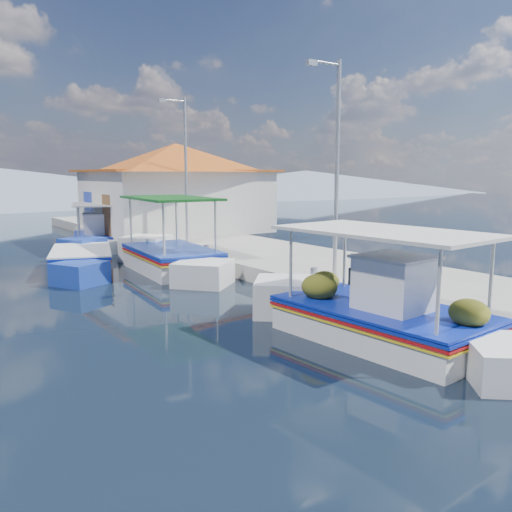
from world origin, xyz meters
TOP-DOWN VIEW (x-y plane):
  - ground at (0.00, 0.00)m, footprint 160.00×160.00m
  - quay at (5.90, 6.00)m, footprint 5.00×44.00m
  - bollards at (3.80, 5.25)m, footprint 0.20×17.20m
  - main_caique at (2.16, -1.85)m, footprint 2.55×7.75m
  - caique_green_canopy at (2.22, 7.83)m, footprint 2.79×7.72m
  - caique_blue_hull at (-0.40, 9.63)m, footprint 3.31×6.29m
  - caique_far at (2.07, 15.27)m, footprint 3.20×6.18m
  - harbor_building at (6.20, 15.00)m, footprint 10.49×10.49m
  - lamp_post_near at (4.51, 2.00)m, footprint 1.21×0.14m
  - lamp_post_far at (4.51, 11.00)m, footprint 1.21×0.14m
  - mountain_ridge at (6.54, 56.00)m, footprint 171.40×96.00m

SIDE VIEW (x-z plane):
  - ground at x=0.00m, z-range 0.00..0.00m
  - quay at x=5.90m, z-range 0.00..0.50m
  - caique_blue_hull at x=-0.40m, z-range -0.27..0.91m
  - caique_far at x=2.07m, z-range -0.72..1.56m
  - caique_green_canopy at x=2.22m, z-range -1.02..1.88m
  - main_caique at x=2.16m, z-range -0.79..1.77m
  - bollards at x=3.80m, z-range 0.50..0.80m
  - mountain_ridge at x=6.54m, z-range -0.71..4.79m
  - harbor_building at x=6.20m, z-range 0.58..4.98m
  - lamp_post_near at x=4.51m, z-range 0.85..6.85m
  - lamp_post_far at x=4.51m, z-range 0.85..6.85m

